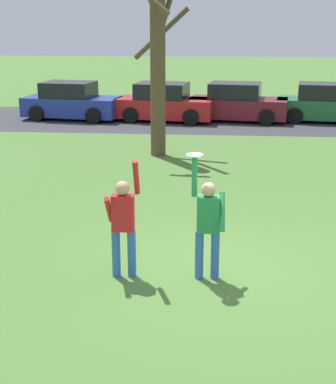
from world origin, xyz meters
name	(u,v)px	position (x,y,z in m)	size (l,w,h in m)	color
ground_plane	(220,269)	(0.00, 0.00, 0.00)	(120.00, 120.00, 0.00)	#4C7533
person_catcher	(208,222)	(-0.22, -0.38, 0.98)	(0.55, 0.49, 2.08)	#3366B7
person_defender	(123,221)	(-1.59, -0.43, 0.98)	(0.55, 0.49, 2.04)	#3366B7
frisbee_disc	(195,155)	(-0.44, -0.39, 2.09)	(0.26, 0.26, 0.02)	white
parked_car_blue	(72,102)	(-6.37, 15.04, 0.73)	(4.31, 2.47, 1.59)	#233893
parked_car_red	(164,104)	(-2.35, 14.95, 0.73)	(4.31, 2.47, 1.59)	red
parked_car_maroon	(237,104)	(0.72, 15.24, 0.73)	(4.31, 2.47, 1.59)	maroon
parked_car_green	(326,104)	(4.42, 15.34, 0.73)	(4.31, 2.47, 1.59)	#1E6633
parking_strip	(201,120)	(-0.81, 15.14, 0.00)	(19.96, 6.40, 0.01)	#38383D
bare_tree_tall	(157,63)	(-1.96, 8.54, 2.84)	(1.89, 1.93, 6.28)	brown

